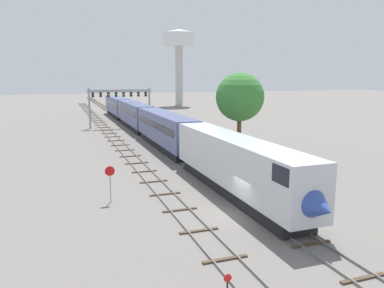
% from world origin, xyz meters
% --- Properties ---
extents(ground_plane, '(400.00, 400.00, 0.00)m').
position_xyz_m(ground_plane, '(0.00, 0.00, 0.00)').
color(ground_plane, slate).
extents(track_main, '(2.60, 200.00, 0.16)m').
position_xyz_m(track_main, '(2.00, 60.00, 0.07)').
color(track_main, slate).
rests_on(track_main, ground).
extents(track_near, '(2.60, 160.00, 0.16)m').
position_xyz_m(track_near, '(-3.50, 40.00, 0.07)').
color(track_near, slate).
rests_on(track_near, ground).
extents(passenger_train, '(3.04, 87.13, 4.80)m').
position_xyz_m(passenger_train, '(2.00, 37.20, 2.60)').
color(passenger_train, silver).
rests_on(passenger_train, ground).
extents(signal_gantry, '(12.10, 0.49, 7.60)m').
position_xyz_m(signal_gantry, '(-0.25, 49.79, 5.66)').
color(signal_gantry, '#999BA0').
rests_on(signal_gantry, ground).
extents(water_tower, '(10.77, 10.77, 25.08)m').
position_xyz_m(water_tower, '(27.53, 99.83, 20.14)').
color(water_tower, beige).
rests_on(water_tower, ground).
extents(stop_sign, '(0.76, 0.08, 2.88)m').
position_xyz_m(stop_sign, '(-8.00, 5.62, 1.87)').
color(stop_sign, gray).
rests_on(stop_sign, ground).
extents(trackside_tree_left, '(6.11, 6.11, 10.20)m').
position_xyz_m(trackside_tree_left, '(10.15, 19.78, 7.12)').
color(trackside_tree_left, brown).
rests_on(trackside_tree_left, ground).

